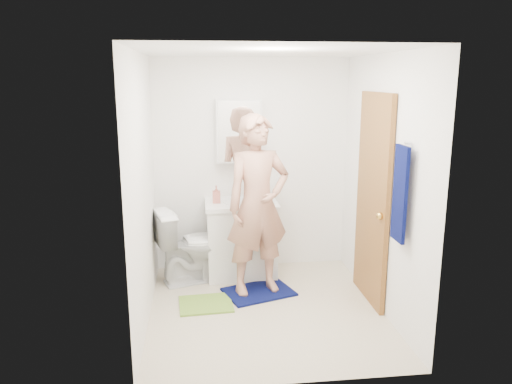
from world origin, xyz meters
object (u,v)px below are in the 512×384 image
Objects in this scene: vanity_cabinet at (241,241)px; towel at (400,194)px; toilet at (194,245)px; man at (258,205)px; medicine_cabinet at (239,131)px; toothbrush_cup at (254,196)px; soap_dispenser at (216,194)px.

towel reaches higher than vanity_cabinet.
toilet is at bearing -167.58° from vanity_cabinet.
man is (-1.05, 0.98, -0.32)m from towel.
man is (0.65, -0.39, 0.52)m from toilet.
towel is 2.34m from toilet.
medicine_cabinet is 2.11m from towel.
toothbrush_cup is (0.16, 0.08, 0.50)m from vanity_cabinet.
towel is at bearing -56.83° from toothbrush_cup.
towel is 6.99× the size of toothbrush_cup.
man is at bearing -80.19° from medicine_cabinet.
soap_dispenser is (-1.45, 1.47, -0.31)m from towel.
soap_dispenser is at bearing -167.35° from toothbrush_cup.
toilet is at bearing -163.79° from toothbrush_cup.
medicine_cabinet reaches higher than man.
medicine_cabinet is 6.11× the size of toothbrush_cup.
vanity_cabinet is 2.08m from towel.
vanity_cabinet is 0.97× the size of toilet.
toilet is at bearing 132.99° from man.
toothbrush_cup is at bearing -42.53° from medicine_cabinet.
medicine_cabinet is at bearing 90.00° from vanity_cabinet.
toilet is (-0.52, -0.11, 0.01)m from vanity_cabinet.
vanity_cabinet is 0.53m from toilet.
medicine_cabinet is 0.74m from toothbrush_cup.
toilet is (-1.70, 1.37, -0.84)m from towel.
toilet is (-0.52, -0.34, -1.19)m from medicine_cabinet.
vanity_cabinet is 1.22m from medicine_cabinet.
soap_dispenser is (-0.27, -0.01, 0.54)m from vanity_cabinet.
toilet is at bearing 141.17° from towel.
soap_dispenser is at bearing -84.95° from toilet.
soap_dispenser is at bearing 112.83° from man.
towel is at bearing -59.26° from man.
soap_dispenser is 0.44m from toothbrush_cup.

